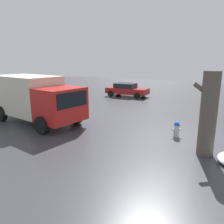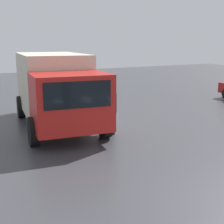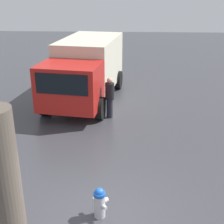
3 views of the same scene
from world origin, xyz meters
name	(u,v)px [view 3 (image 3 of 3)]	position (x,y,z in m)	size (l,w,h in m)	color
ground_plane	(100,216)	(0.00, 0.00, 0.00)	(60.00, 60.00, 0.00)	#38383D
fire_hydrant	(100,202)	(0.00, 0.00, 0.39)	(0.39, 0.39, 0.76)	#B7B7BC
tree_trunk	(4,194)	(-1.41, 1.49, 1.61)	(0.94, 0.62, 3.19)	brown
delivery_truck	(86,68)	(7.87, 1.28, 1.46)	(6.32, 3.28, 2.67)	red
pedestrian	(110,96)	(5.76, 0.10, 0.89)	(0.36, 0.36, 1.63)	#23232D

